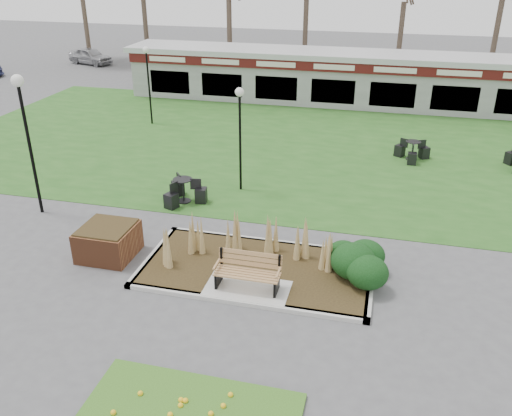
% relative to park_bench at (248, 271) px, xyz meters
% --- Properties ---
extents(ground, '(100.00, 100.00, 0.00)m').
position_rel_park_bench_xyz_m(ground, '(0.00, -0.25, -0.59)').
color(ground, '#515154').
rests_on(ground, ground).
extents(lawn, '(34.00, 16.00, 0.02)m').
position_rel_park_bench_xyz_m(lawn, '(0.00, 11.75, -0.58)').
color(lawn, '#24571B').
rests_on(lawn, ground).
extents(planting_bed, '(6.75, 3.40, 1.27)m').
position_rel_park_bench_xyz_m(planting_bed, '(1.27, 1.10, -0.22)').
color(planting_bed, '#2F2112').
rests_on(planting_bed, ground).
extents(park_bench, '(1.70, 0.66, 0.93)m').
position_rel_park_bench_xyz_m(park_bench, '(0.00, 0.00, 0.00)').
color(park_bench, '#AB7C4D').
rests_on(park_bench, ground).
extents(brick_planter, '(1.50, 1.50, 0.95)m').
position_rel_park_bench_xyz_m(brick_planter, '(-4.40, 0.75, -0.11)').
color(brick_planter, brown).
rests_on(brick_planter, ground).
extents(food_pavilion, '(24.60, 3.40, 2.90)m').
position_rel_park_bench_xyz_m(food_pavilion, '(0.00, 19.71, 0.89)').
color(food_pavilion, gray).
rests_on(food_pavilion, ground).
extents(lamp_post_near_left, '(0.39, 0.39, 4.66)m').
position_rel_park_bench_xyz_m(lamp_post_near_left, '(-8.03, 2.82, 2.81)').
color(lamp_post_near_left, black).
rests_on(lamp_post_near_left, ground).
extents(lamp_post_mid_left, '(0.32, 0.32, 3.82)m').
position_rel_park_bench_xyz_m(lamp_post_mid_left, '(-1.95, 6.30, 2.20)').
color(lamp_post_mid_left, black).
rests_on(lamp_post_mid_left, ground).
extents(lamp_post_far_left, '(0.32, 0.32, 3.85)m').
position_rel_park_bench_xyz_m(lamp_post_far_left, '(-8.60, 13.26, 2.22)').
color(lamp_post_far_left, black).
rests_on(lamp_post_far_left, ground).
extents(bistro_set_a, '(1.51, 1.59, 0.86)m').
position_rel_park_bench_xyz_m(bistro_set_a, '(-3.62, 4.75, -0.28)').
color(bistro_set_a, black).
rests_on(bistro_set_a, ground).
extents(bistro_set_d, '(1.50, 1.30, 0.80)m').
position_rel_park_bench_xyz_m(bistro_set_d, '(4.24, 11.09, -0.30)').
color(bistro_set_d, black).
rests_on(bistro_set_d, ground).
extents(car_silver, '(3.90, 2.44, 1.24)m').
position_rel_park_bench_xyz_m(car_silver, '(-19.67, 26.75, 0.03)').
color(car_silver, '#A0A1A5').
rests_on(car_silver, ground).
extents(car_black, '(5.15, 2.51, 1.62)m').
position_rel_park_bench_xyz_m(car_black, '(-12.53, 26.75, 0.22)').
color(car_black, black).
rests_on(car_black, ground).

